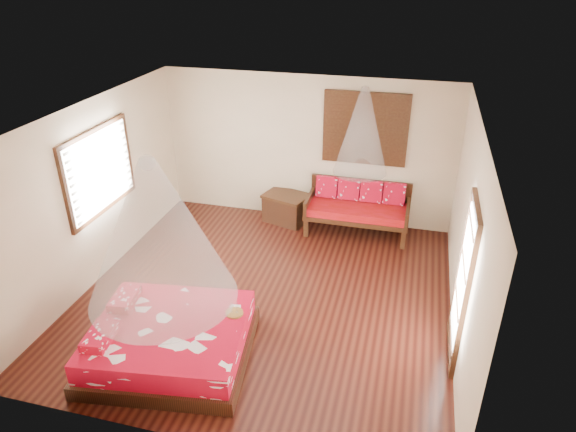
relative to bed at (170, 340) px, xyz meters
name	(u,v)px	position (x,y,z in m)	size (l,w,h in m)	color
room	(265,214)	(0.82, 1.60, 1.15)	(5.54, 5.54, 2.84)	black
bed	(170,340)	(0.00, 0.00, 0.00)	(2.23, 2.06, 0.63)	black
daybed	(358,206)	(1.89, 3.98, 0.27)	(1.88, 0.84, 0.97)	black
storage_chest	(286,208)	(0.49, 4.05, 0.03)	(0.96, 0.80, 0.56)	black
shutter_panel	(365,129)	(1.89, 4.31, 1.65)	(1.52, 0.06, 1.32)	black
window_left	(100,171)	(-1.89, 1.80, 1.45)	(0.10, 1.74, 1.34)	black
glazed_door	(462,284)	(3.54, 1.00, 0.82)	(0.08, 1.02, 2.16)	black
wine_tray	(234,311)	(0.75, 0.42, 0.30)	(0.23, 0.23, 0.19)	brown
mosquito_net_main	(156,232)	(0.02, 0.00, 1.60)	(1.79, 1.79, 1.80)	white
mosquito_net_daybed	(362,131)	(1.89, 3.85, 1.75)	(0.93, 0.93, 1.50)	white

